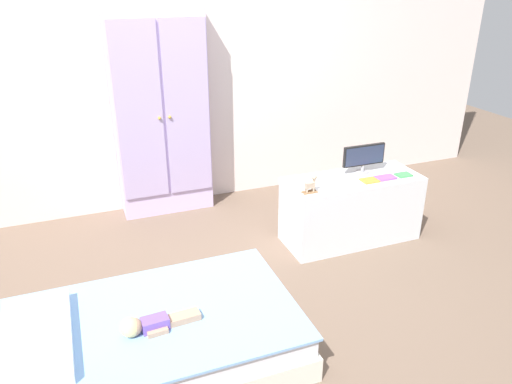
{
  "coord_description": "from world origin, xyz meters",
  "views": [
    {
      "loc": [
        -0.69,
        -2.39,
        1.85
      ],
      "look_at": [
        0.35,
        0.29,
        0.57
      ],
      "focal_mm": 34.56,
      "sensor_mm": 36.0,
      "label": 1
    }
  ],
  "objects_px": {
    "tv_stand": "(351,209)",
    "tv_monitor": "(364,156)",
    "bed": "(155,339)",
    "book_purple": "(385,178)",
    "book_green": "(404,175)",
    "doll": "(146,325)",
    "wardrobe": "(161,113)",
    "rocking_horse_toy": "(311,184)",
    "book_orange": "(370,180)"
  },
  "relations": [
    {
      "from": "tv_stand",
      "to": "tv_monitor",
      "type": "bearing_deg",
      "value": 30.41
    },
    {
      "from": "doll",
      "to": "book_green",
      "type": "xyz_separation_m",
      "value": [
        2.01,
        0.75,
        0.2
      ]
    },
    {
      "from": "wardrobe",
      "to": "book_green",
      "type": "relative_size",
      "value": 15.0
    },
    {
      "from": "tv_stand",
      "to": "book_purple",
      "type": "xyz_separation_m",
      "value": [
        0.21,
        -0.09,
        0.25
      ]
    },
    {
      "from": "book_purple",
      "to": "book_green",
      "type": "bearing_deg",
      "value": 0.0
    },
    {
      "from": "rocking_horse_toy",
      "to": "bed",
      "type": "bearing_deg",
      "value": -152.05
    },
    {
      "from": "wardrobe",
      "to": "book_green",
      "type": "height_order",
      "value": "wardrobe"
    },
    {
      "from": "wardrobe",
      "to": "book_green",
      "type": "bearing_deg",
      "value": -35.5
    },
    {
      "from": "tv_monitor",
      "to": "book_green",
      "type": "xyz_separation_m",
      "value": [
        0.25,
        -0.16,
        -0.12
      ]
    },
    {
      "from": "tv_stand",
      "to": "tv_monitor",
      "type": "xyz_separation_m",
      "value": [
        0.12,
        0.07,
        0.37
      ]
    },
    {
      "from": "wardrobe",
      "to": "doll",
      "type": "bearing_deg",
      "value": -104.6
    },
    {
      "from": "bed",
      "to": "book_green",
      "type": "bearing_deg",
      "value": 18.65
    },
    {
      "from": "tv_monitor",
      "to": "book_purple",
      "type": "relative_size",
      "value": 2.3
    },
    {
      "from": "bed",
      "to": "book_orange",
      "type": "height_order",
      "value": "book_orange"
    },
    {
      "from": "bed",
      "to": "rocking_horse_toy",
      "type": "height_order",
      "value": "rocking_horse_toy"
    },
    {
      "from": "rocking_horse_toy",
      "to": "book_orange",
      "type": "bearing_deg",
      "value": 3.38
    },
    {
      "from": "tv_stand",
      "to": "book_orange",
      "type": "xyz_separation_m",
      "value": [
        0.07,
        -0.09,
        0.25
      ]
    },
    {
      "from": "wardrobe",
      "to": "book_purple",
      "type": "relative_size",
      "value": 11.48
    },
    {
      "from": "bed",
      "to": "book_purple",
      "type": "xyz_separation_m",
      "value": [
        1.81,
        0.67,
        0.37
      ]
    },
    {
      "from": "tv_monitor",
      "to": "book_orange",
      "type": "bearing_deg",
      "value": -104.82
    },
    {
      "from": "wardrobe",
      "to": "rocking_horse_toy",
      "type": "relative_size",
      "value": 13.26
    },
    {
      "from": "book_purple",
      "to": "bed",
      "type": "bearing_deg",
      "value": -159.86
    },
    {
      "from": "bed",
      "to": "book_green",
      "type": "height_order",
      "value": "book_green"
    },
    {
      "from": "doll",
      "to": "rocking_horse_toy",
      "type": "height_order",
      "value": "rocking_horse_toy"
    },
    {
      "from": "book_green",
      "to": "tv_monitor",
      "type": "bearing_deg",
      "value": 147.15
    },
    {
      "from": "book_purple",
      "to": "book_orange",
      "type": "bearing_deg",
      "value": 180.0
    },
    {
      "from": "doll",
      "to": "book_purple",
      "type": "bearing_deg",
      "value": 22.05
    },
    {
      "from": "tv_stand",
      "to": "bed",
      "type": "bearing_deg",
      "value": -154.79
    },
    {
      "from": "bed",
      "to": "rocking_horse_toy",
      "type": "relative_size",
      "value": 11.68
    },
    {
      "from": "wardrobe",
      "to": "tv_monitor",
      "type": "relative_size",
      "value": 4.99
    },
    {
      "from": "doll",
      "to": "wardrobe",
      "type": "distance_m",
      "value": 1.98
    },
    {
      "from": "rocking_horse_toy",
      "to": "book_purple",
      "type": "bearing_deg",
      "value": 2.65
    },
    {
      "from": "doll",
      "to": "rocking_horse_toy",
      "type": "xyz_separation_m",
      "value": [
        1.24,
        0.72,
        0.25
      ]
    },
    {
      "from": "doll",
      "to": "tv_monitor",
      "type": "bearing_deg",
      "value": 27.3
    },
    {
      "from": "tv_monitor",
      "to": "book_orange",
      "type": "xyz_separation_m",
      "value": [
        -0.04,
        -0.16,
        -0.12
      ]
    },
    {
      "from": "wardrobe",
      "to": "book_purple",
      "type": "distance_m",
      "value": 1.79
    },
    {
      "from": "tv_stand",
      "to": "book_green",
      "type": "bearing_deg",
      "value": -14.03
    },
    {
      "from": "wardrobe",
      "to": "tv_stand",
      "type": "xyz_separation_m",
      "value": [
        1.17,
        -1.0,
        -0.59
      ]
    },
    {
      "from": "bed",
      "to": "wardrobe",
      "type": "bearing_deg",
      "value": 76.06
    },
    {
      "from": "tv_monitor",
      "to": "book_green",
      "type": "distance_m",
      "value": 0.32
    },
    {
      "from": "book_orange",
      "to": "book_green",
      "type": "distance_m",
      "value": 0.29
    },
    {
      "from": "tv_monitor",
      "to": "bed",
      "type": "bearing_deg",
      "value": -154.42
    },
    {
      "from": "doll",
      "to": "book_orange",
      "type": "distance_m",
      "value": 1.89
    },
    {
      "from": "bed",
      "to": "book_purple",
      "type": "distance_m",
      "value": 1.97
    },
    {
      "from": "doll",
      "to": "book_purple",
      "type": "xyz_separation_m",
      "value": [
        1.86,
        0.75,
        0.2
      ]
    },
    {
      "from": "book_purple",
      "to": "book_green",
      "type": "xyz_separation_m",
      "value": [
        0.16,
        0.0,
        -0.0
      ]
    },
    {
      "from": "book_purple",
      "to": "tv_stand",
      "type": "bearing_deg",
      "value": 156.27
    },
    {
      "from": "book_orange",
      "to": "book_purple",
      "type": "relative_size",
      "value": 0.83
    },
    {
      "from": "wardrobe",
      "to": "book_orange",
      "type": "distance_m",
      "value": 1.69
    },
    {
      "from": "tv_monitor",
      "to": "book_purple",
      "type": "distance_m",
      "value": 0.22
    }
  ]
}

